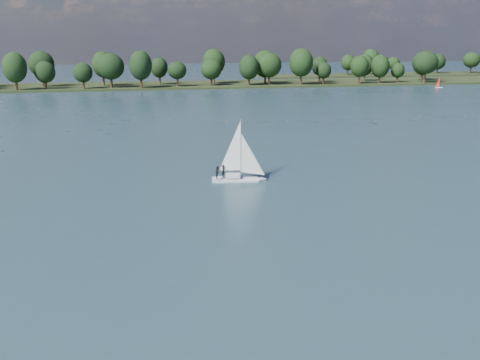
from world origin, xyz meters
TOP-DOWN VIEW (x-y plane):
  - ground at (0.00, 100.00)m, footprint 700.00×700.00m
  - far_shore at (0.00, 212.00)m, footprint 660.00×40.00m
  - far_shore_back at (160.00, 260.00)m, footprint 220.00×30.00m
  - sailboat at (-8.32, 47.90)m, footprint 7.02×2.94m
  - dinghy_orange at (105.83, 179.01)m, footprint 3.04×1.94m
  - treeline at (-11.60, 208.32)m, footprint 562.90×74.11m

SIDE VIEW (x-z plane):
  - ground at x=0.00m, z-range 0.00..0.00m
  - far_shore at x=0.00m, z-range -0.75..0.75m
  - far_shore_back at x=160.00m, z-range -0.70..0.70m
  - dinghy_orange at x=105.83m, z-range -1.20..3.34m
  - sailboat at x=-8.32m, z-range -1.98..6.98m
  - treeline at x=-11.60m, z-range -1.05..17.35m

